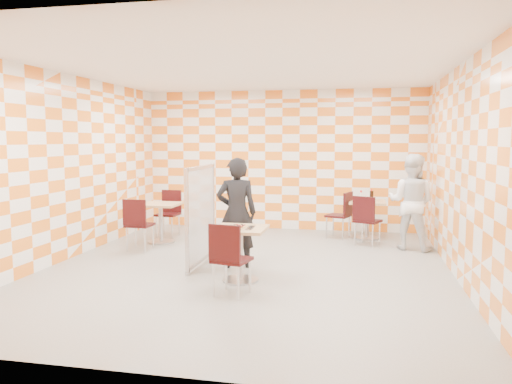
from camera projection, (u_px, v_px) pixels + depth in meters
room_shell at (254, 168)px, 7.92m from camera, size 7.00×7.00×7.00m
main_table at (240, 245)px, 6.83m from camera, size 0.70×0.70×0.75m
second_table at (367, 213)px, 9.79m from camera, size 0.70×0.70×0.75m
empty_table at (161, 216)px, 9.42m from camera, size 0.70×0.70×0.75m
chair_main_front at (228, 254)px, 6.12m from camera, size 0.50×0.51×0.92m
chair_second_front at (366, 217)px, 9.10m from camera, size 0.56×0.56×0.92m
chair_second_side at (343, 211)px, 9.78m from camera, size 0.55×0.54×0.92m
chair_empty_near at (137, 221)px, 8.66m from camera, size 0.42×0.43×0.92m
chair_empty_far at (170, 209)px, 10.08m from camera, size 0.45×0.46×0.92m
partition at (201, 215)px, 7.72m from camera, size 0.08×1.38×1.55m
man_dark at (237, 213)px, 7.57m from camera, size 0.70×0.55×1.68m
man_white at (411, 202)px, 8.81m from camera, size 0.99×0.88×1.70m
pizza_on_foil at (240, 226)px, 6.79m from camera, size 0.40×0.40×0.04m
sport_bottle at (361, 196)px, 9.82m from camera, size 0.06×0.06×0.20m
soda_bottle at (372, 196)px, 9.74m from camera, size 0.07×0.07×0.23m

